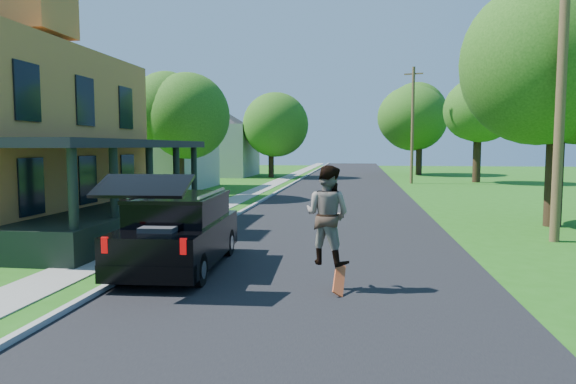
# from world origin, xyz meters

# --- Properties ---
(ground) EXTENTS (140.00, 140.00, 0.00)m
(ground) POSITION_xyz_m (0.00, 0.00, 0.00)
(ground) COLOR #205D12
(ground) RESTS_ON ground
(street) EXTENTS (8.00, 120.00, 0.02)m
(street) POSITION_xyz_m (0.00, 20.00, 0.00)
(street) COLOR black
(street) RESTS_ON ground
(curb) EXTENTS (0.15, 120.00, 0.12)m
(curb) POSITION_xyz_m (-4.05, 20.00, 0.00)
(curb) COLOR #989893
(curb) RESTS_ON ground
(sidewalk) EXTENTS (1.30, 120.00, 0.03)m
(sidewalk) POSITION_xyz_m (-5.60, 20.00, 0.00)
(sidewalk) COLOR gray
(sidewalk) RESTS_ON ground
(front_walk) EXTENTS (6.50, 1.20, 0.03)m
(front_walk) POSITION_xyz_m (-9.50, 6.00, 0.00)
(front_walk) COLOR gray
(front_walk) RESTS_ON ground
(neighbor_house_mid) EXTENTS (12.78, 12.78, 8.30)m
(neighbor_house_mid) POSITION_xyz_m (-13.50, 24.00, 4.19)
(neighbor_house_mid) COLOR #A29E90
(neighbor_house_mid) RESTS_ON ground
(neighbor_house_far) EXTENTS (12.78, 12.78, 8.30)m
(neighbor_house_far) POSITION_xyz_m (-13.50, 40.00, 4.19)
(neighbor_house_far) COLOR #A29E90
(neighbor_house_far) RESTS_ON ground
(black_suv) EXTENTS (2.20, 5.15, 2.36)m
(black_suv) POSITION_xyz_m (-3.20, 1.50, 0.90)
(black_suv) COLOR black
(black_suv) RESTS_ON ground
(skateboarder) EXTENTS (1.21, 1.10, 2.02)m
(skateboarder) POSITION_xyz_m (0.39, 0.30, 1.52)
(skateboarder) COLOR black
(skateboarder) RESTS_ON ground
(skateboard) EXTENTS (0.24, 0.83, 0.57)m
(skateboard) POSITION_xyz_m (0.66, -0.03, 0.26)
(skateboard) COLOR #BD3D10
(skateboard) RESTS_ON ground
(tree_left_mid) EXTENTS (5.63, 5.71, 7.89)m
(tree_left_mid) POSITION_xyz_m (-8.91, 17.44, 5.23)
(tree_left_mid) COLOR black
(tree_left_mid) RESTS_ON ground
(tree_left_far) EXTENTS (7.25, 7.35, 8.70)m
(tree_left_far) POSITION_xyz_m (-7.27, 38.21, 5.53)
(tree_left_far) COLOR black
(tree_left_far) RESTS_ON ground
(tree_right_near) EXTENTS (6.91, 6.59, 8.76)m
(tree_right_near) POSITION_xyz_m (8.02, 9.72, 5.62)
(tree_right_near) COLOR black
(tree_right_near) RESTS_ON ground
(tree_right_mid) EXTENTS (6.15, 6.10, 9.13)m
(tree_right_mid) POSITION_xyz_m (10.55, 33.64, 6.06)
(tree_right_mid) COLOR black
(tree_right_mid) RESTS_ON ground
(tree_right_far) EXTENTS (7.18, 7.17, 9.81)m
(tree_right_far) POSITION_xyz_m (7.18, 44.57, 6.18)
(tree_right_far) COLOR black
(tree_right_far) RESTS_ON ground
(utility_pole_near) EXTENTS (1.72, 0.65, 11.23)m
(utility_pole_near) POSITION_xyz_m (7.00, 6.46, 5.77)
(utility_pole_near) COLOR #4E3F24
(utility_pole_near) RESTS_ON ground
(utility_pole_far) EXTENTS (1.43, 0.52, 9.11)m
(utility_pole_far) POSITION_xyz_m (5.18, 31.43, 4.69)
(utility_pole_far) COLOR #4E3F24
(utility_pole_far) RESTS_ON ground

